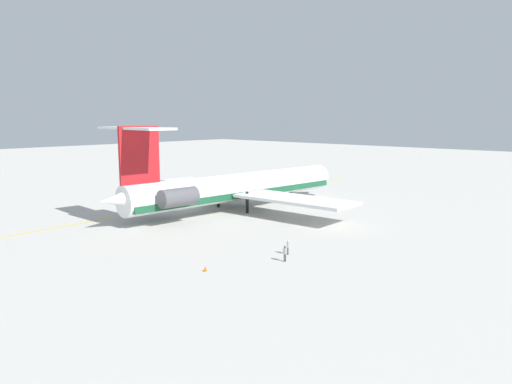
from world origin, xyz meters
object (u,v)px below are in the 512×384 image
object	(u,v)px
ground_crew_portside	(288,245)
safety_cone_wingtip	(268,184)
ground_crew_near_tail	(241,181)
safety_cone_nose	(274,185)
safety_cone_tail	(205,269)
ground_crew_near_nose	(285,251)
main_jetliner	(232,187)

from	to	relation	value
ground_crew_portside	safety_cone_wingtip	world-z (taller)	ground_crew_portside
ground_crew_near_tail	safety_cone_wingtip	distance (m)	6.23
safety_cone_nose	safety_cone_tail	size ratio (longest dim) A/B	1.00
ground_crew_portside	safety_cone_nose	bearing A→B (deg)	-70.04
ground_crew_near_nose	ground_crew_near_tail	bearing A→B (deg)	166.90
ground_crew_portside	safety_cone_wingtip	xyz separation A→B (m)	(-41.26, -39.25, -0.78)
ground_crew_near_nose	ground_crew_near_tail	size ratio (longest dim) A/B	1.02
main_jetliner	safety_cone_nose	xyz separation A→B (m)	(-25.97, -13.07, -3.60)
main_jetliner	ground_crew_near_tail	world-z (taller)	main_jetliner
ground_crew_near_nose	safety_cone_wingtip	size ratio (longest dim) A/B	3.21
main_jetliner	safety_cone_wingtip	xyz separation A→B (m)	(-26.85, -15.72, -3.60)
safety_cone_nose	safety_cone_wingtip	size ratio (longest dim) A/B	1.00
ground_crew_portside	main_jetliner	bearing A→B (deg)	-53.71
main_jetliner	ground_crew_near_nose	xyz separation A→B (m)	(16.77, 25.01, -2.76)
safety_cone_nose	safety_cone_wingtip	xyz separation A→B (m)	(-0.87, -2.66, 0.00)
main_jetliner	ground_crew_portside	world-z (taller)	main_jetliner
main_jetliner	ground_crew_near_tail	bearing A→B (deg)	45.21
ground_crew_near_nose	ground_crew_portside	world-z (taller)	ground_crew_near_nose
ground_crew_near_nose	ground_crew_portside	bearing A→B (deg)	150.00
ground_crew_near_nose	ground_crew_near_tail	world-z (taller)	ground_crew_near_nose
ground_crew_portside	ground_crew_near_tail	bearing A→B (deg)	-62.43
safety_cone_wingtip	main_jetliner	bearing A→B (deg)	30.35
main_jetliner	ground_crew_portside	size ratio (longest dim) A/B	29.47
ground_crew_near_tail	safety_cone_wingtip	xyz separation A→B (m)	(-4.69, 4.03, -0.82)
ground_crew_near_nose	safety_cone_nose	world-z (taller)	ground_crew_near_nose
main_jetliner	safety_cone_nose	bearing A→B (deg)	30.22
safety_cone_tail	ground_crew_near_nose	bearing A→B (deg)	154.65
safety_cone_tail	safety_cone_wingtip	bearing A→B (deg)	-144.44
main_jetliner	safety_cone_nose	size ratio (longest dim) A/B	88.83
ground_crew_near_nose	safety_cone_tail	world-z (taller)	ground_crew_near_nose
ground_crew_portside	safety_cone_tail	world-z (taller)	ground_crew_portside
ground_crew_near_nose	safety_cone_tail	bearing A→B (deg)	-87.43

